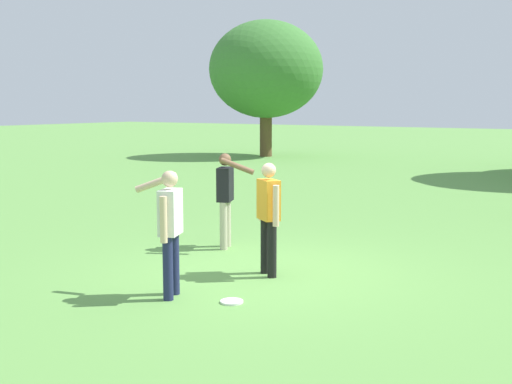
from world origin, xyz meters
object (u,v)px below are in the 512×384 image
(person_catcher, at_px, (226,193))
(frisbee, at_px, (232,302))
(person_bystander, at_px, (269,211))
(person_thrower, at_px, (169,224))
(tree_tall_left, at_px, (266,70))

(person_catcher, height_order, frisbee, person_catcher)
(person_bystander, relative_size, frisbee, 5.65)
(person_thrower, xyz_separation_m, frisbee, (0.80, 0.23, -0.95))
(frisbee, xyz_separation_m, tree_tall_left, (-11.65, 19.64, 4.06))
(frisbee, height_order, tree_tall_left, tree_tall_left)
(person_thrower, xyz_separation_m, person_catcher, (-1.05, 2.73, 0.00))
(person_thrower, bearing_deg, tree_tall_left, 118.64)
(person_catcher, height_order, tree_tall_left, tree_tall_left)
(person_thrower, distance_m, tree_tall_left, 22.85)
(person_catcher, bearing_deg, person_bystander, -36.21)
(person_thrower, relative_size, person_bystander, 1.00)
(frisbee, distance_m, tree_tall_left, 23.19)
(person_thrower, height_order, person_bystander, same)
(person_bystander, height_order, tree_tall_left, tree_tall_left)
(tree_tall_left, bearing_deg, frisbee, -59.32)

